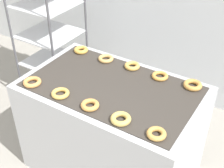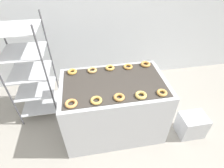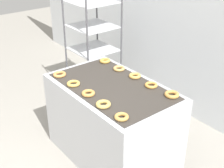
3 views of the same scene
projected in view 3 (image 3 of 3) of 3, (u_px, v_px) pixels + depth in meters
name	position (u px, v px, depth m)	size (l,w,h in m)	color
wall_back	(202.00, 19.00, 3.87)	(8.00, 0.05, 2.80)	silver
fryer_machine	(112.00, 122.00, 3.51)	(1.44, 0.89, 0.94)	#B7BABF
baking_rack_cart	(93.00, 49.00, 4.50)	(0.61, 0.60, 1.66)	#4C4C51
donut_near_leftmost	(60.00, 74.00, 3.50)	(0.14, 0.14, 0.04)	#DB944D
donut_near_left	(73.00, 84.00, 3.30)	(0.14, 0.14, 0.03)	gold
donut_near_center	(88.00, 93.00, 3.12)	(0.13, 0.13, 0.04)	#D29248
donut_near_right	(103.00, 104.00, 2.93)	(0.14, 0.14, 0.04)	tan
donut_near_rightmost	(122.00, 117.00, 2.74)	(0.13, 0.13, 0.04)	tan
donut_far_leftmost	(105.00, 61.00, 3.84)	(0.13, 0.13, 0.04)	gold
donut_far_left	(119.00, 68.00, 3.64)	(0.14, 0.14, 0.03)	tan
donut_far_center	(135.00, 76.00, 3.47)	(0.13, 0.13, 0.04)	gold
donut_far_right	(151.00, 85.00, 3.28)	(0.14, 0.14, 0.03)	gold
donut_far_rightmost	(172.00, 94.00, 3.09)	(0.15, 0.15, 0.04)	#CD9145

